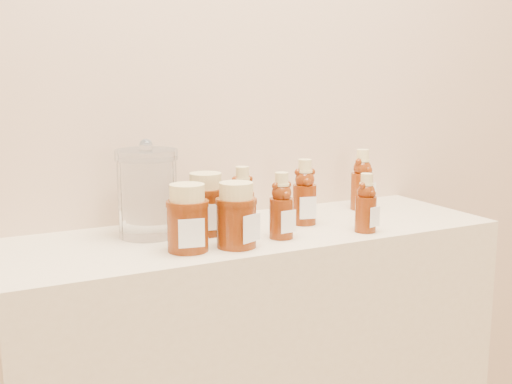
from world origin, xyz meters
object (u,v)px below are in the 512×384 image
bear_bottle_front_left (281,201)px  honey_jar_left (188,218)px  bear_bottle_back_left (242,195)px  glass_canister (147,190)px

bear_bottle_front_left → honey_jar_left: (-0.23, -0.00, -0.01)m
bear_bottle_front_left → honey_jar_left: bearing=176.0°
bear_bottle_back_left → glass_canister: size_ratio=0.81×
honey_jar_left → bear_bottle_front_left: bearing=11.8°
bear_bottle_back_left → glass_canister: glass_canister is taller
glass_canister → bear_bottle_front_left: bearing=-30.4°
honey_jar_left → bear_bottle_back_left: bearing=40.3°
bear_bottle_back_left → bear_bottle_front_left: size_ratio=1.03×
bear_bottle_back_left → bear_bottle_front_left: bear_bottle_back_left is taller
bear_bottle_back_left → glass_canister: bearing=174.0°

